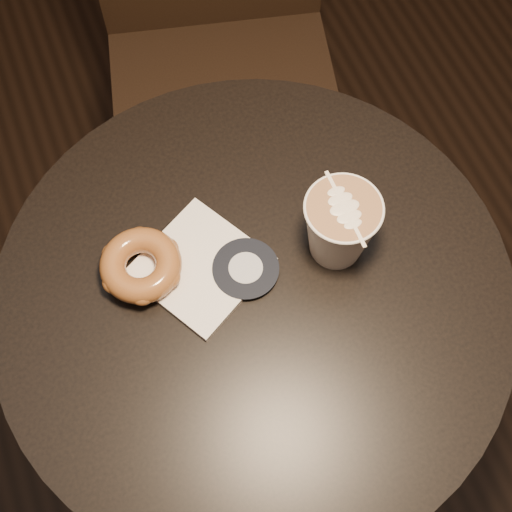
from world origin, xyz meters
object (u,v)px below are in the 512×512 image
at_px(chair, 217,15).
at_px(pastry_bag, 200,267).
at_px(doughnut, 141,265).
at_px(cafe_table, 254,337).
at_px(latte_cup, 339,228).

relative_size(chair, pastry_bag, 7.41).
height_order(pastry_bag, doughnut, doughnut).
height_order(chair, doughnut, chair).
relative_size(cafe_table, chair, 0.68).
bearing_deg(latte_cup, doughnut, 166.91).
bearing_deg(doughnut, chair, 60.67).
xyz_separation_m(chair, pastry_bag, (-0.21, -0.53, 0.14)).
height_order(chair, pastry_bag, chair).
bearing_deg(doughnut, cafe_table, -31.12).
bearing_deg(chair, cafe_table, -91.34).
relative_size(cafe_table, latte_cup, 6.71).
relative_size(cafe_table, pastry_bag, 5.06).
xyz_separation_m(chair, doughnut, (-0.29, -0.51, 0.16)).
xyz_separation_m(pastry_bag, latte_cup, (0.18, -0.04, 0.05)).
height_order(cafe_table, latte_cup, latte_cup).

